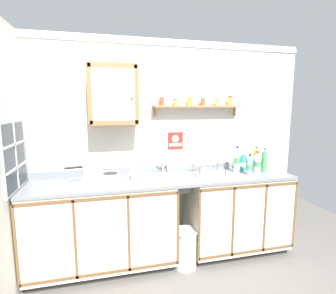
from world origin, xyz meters
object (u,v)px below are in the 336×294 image
(hot_plate_stove, at_px, (102,179))
(bottle_soda_green_1, at_px, (264,160))
(bottle_juice_amber_5, at_px, (256,160))
(trash_bin, at_px, (185,248))
(bottle_detergent_teal_0, at_px, (243,162))
(saucepan, at_px, (93,169))
(bottle_water_blue_3, at_px, (250,166))
(dish_rack, at_px, (208,172))
(mug, at_px, (135,175))
(sink, at_px, (165,181))
(warning_sign, at_px, (175,141))
(wall_cabinet, at_px, (113,95))
(bottle_water_clear_2, at_px, (257,163))
(bottle_opaque_white_4, at_px, (237,160))

(hot_plate_stove, height_order, bottle_soda_green_1, bottle_soda_green_1)
(bottle_juice_amber_5, distance_m, trash_bin, 1.34)
(hot_plate_stove, height_order, bottle_detergent_teal_0, bottle_detergent_teal_0)
(saucepan, height_order, bottle_water_blue_3, bottle_water_blue_3)
(dish_rack, height_order, trash_bin, dish_rack)
(mug, relative_size, trash_bin, 0.32)
(sink, xyz_separation_m, bottle_juice_amber_5, (1.15, 0.07, 0.16))
(bottle_soda_green_1, distance_m, mug, 1.53)
(dish_rack, height_order, warning_sign, warning_sign)
(hot_plate_stove, distance_m, dish_rack, 1.17)
(bottle_soda_green_1, xyz_separation_m, bottle_juice_amber_5, (-0.05, 0.09, -0.01))
(warning_sign, bearing_deg, bottle_detergent_teal_0, -12.30)
(wall_cabinet, relative_size, warning_sign, 3.05)
(hot_plate_stove, bearing_deg, sink, 3.89)
(bottle_water_clear_2, height_order, warning_sign, warning_sign)
(warning_sign, bearing_deg, trash_bin, -91.38)
(bottle_opaque_white_4, distance_m, bottle_juice_amber_5, 0.29)
(warning_sign, bearing_deg, bottle_juice_amber_5, -10.03)
(bottle_soda_green_1, relative_size, trash_bin, 0.68)
(hot_plate_stove, xyz_separation_m, bottle_water_clear_2, (1.75, -0.02, 0.08))
(saucepan, bearing_deg, hot_plate_stove, -14.39)
(bottle_soda_green_1, distance_m, bottle_water_clear_2, 0.13)
(saucepan, relative_size, bottle_juice_amber_5, 1.29)
(bottle_juice_amber_5, distance_m, mug, 1.48)
(warning_sign, bearing_deg, bottle_opaque_white_4, -17.93)
(wall_cabinet, bearing_deg, hot_plate_stove, -134.56)
(bottle_detergent_teal_0, bearing_deg, saucepan, -177.02)
(bottle_detergent_teal_0, height_order, bottle_water_clear_2, bottle_water_clear_2)
(bottle_opaque_white_4, relative_size, warning_sign, 1.54)
(mug, height_order, wall_cabinet, wall_cabinet)
(bottle_detergent_teal_0, distance_m, bottle_water_blue_3, 0.19)
(trash_bin, bearing_deg, bottle_soda_green_1, 10.65)
(hot_plate_stove, bearing_deg, bottle_soda_green_1, 0.65)
(bottle_opaque_white_4, xyz_separation_m, trash_bin, (-0.70, -0.24, -0.88))
(hot_plate_stove, distance_m, saucepan, 0.14)
(hot_plate_stove, bearing_deg, trash_bin, -11.65)
(bottle_detergent_teal_0, distance_m, bottle_water_clear_2, 0.17)
(bottle_soda_green_1, height_order, dish_rack, bottle_soda_green_1)
(bottle_water_clear_2, relative_size, dish_rack, 0.78)
(sink, distance_m, hot_plate_stove, 0.67)
(sink, xyz_separation_m, saucepan, (-0.76, -0.02, 0.18))
(hot_plate_stove, xyz_separation_m, dish_rack, (1.17, 0.04, -0.01))
(warning_sign, bearing_deg, bottle_water_clear_2, -18.96)
(bottle_juice_amber_5, bearing_deg, wall_cabinet, 179.09)
(sink, xyz_separation_m, bottle_water_blue_3, (0.96, -0.12, 0.14))
(bottle_soda_green_1, relative_size, wall_cabinet, 0.46)
(hot_plate_stove, relative_size, bottle_water_blue_3, 1.51)
(bottle_water_clear_2, distance_m, wall_cabinet, 1.79)
(saucepan, xyz_separation_m, warning_sign, (0.94, 0.26, 0.22))
(dish_rack, height_order, mug, dish_rack)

